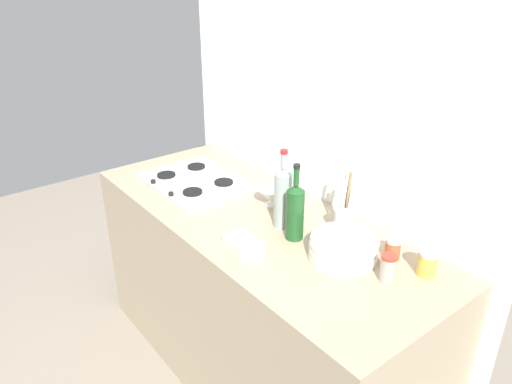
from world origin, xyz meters
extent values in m
plane|color=gray|center=(0.00, 0.00, 0.00)|extent=(6.00, 6.00, 0.00)
cube|color=tan|center=(0.00, 0.00, 0.45)|extent=(1.80, 0.70, 0.90)
cube|color=white|center=(0.00, 0.38, 1.30)|extent=(1.90, 0.06, 2.59)
cube|color=#B2B2B7|center=(-0.46, -0.03, 0.91)|extent=(0.51, 0.40, 0.02)
cylinder|color=black|center=(-0.59, -0.12, 0.93)|extent=(0.09, 0.09, 0.01)
cylinder|color=black|center=(-0.34, -0.12, 0.93)|extent=(0.09, 0.09, 0.01)
cylinder|color=black|center=(-0.59, 0.06, 0.93)|extent=(0.09, 0.09, 0.01)
cylinder|color=black|center=(-0.34, 0.06, 0.93)|extent=(0.09, 0.09, 0.01)
cylinder|color=black|center=(-0.55, -0.21, 0.93)|extent=(0.02, 0.02, 0.02)
cylinder|color=black|center=(-0.37, -0.21, 0.93)|extent=(0.02, 0.02, 0.02)
cylinder|color=silver|center=(0.46, 0.05, 0.91)|extent=(0.26, 0.26, 0.01)
cylinder|color=silver|center=(0.46, 0.05, 0.92)|extent=(0.26, 0.26, 0.01)
cylinder|color=silver|center=(0.46, 0.05, 0.94)|extent=(0.26, 0.26, 0.01)
cylinder|color=silver|center=(0.45, 0.06, 0.95)|extent=(0.26, 0.26, 0.01)
cylinder|color=silver|center=(0.46, 0.05, 0.96)|extent=(0.26, 0.26, 0.01)
cylinder|color=silver|center=(0.46, 0.06, 0.98)|extent=(0.26, 0.26, 0.01)
cylinder|color=gray|center=(0.13, 0.04, 1.02)|extent=(0.07, 0.07, 0.24)
cone|color=gray|center=(0.13, 0.04, 1.15)|extent=(0.07, 0.07, 0.03)
cylinder|color=gray|center=(0.13, 0.04, 1.19)|extent=(0.03, 0.03, 0.06)
cylinder|color=#B21E1E|center=(0.13, 0.04, 1.23)|extent=(0.03, 0.03, 0.02)
cylinder|color=#19471E|center=(0.24, 0.01, 1.00)|extent=(0.07, 0.07, 0.21)
cone|color=#19471E|center=(0.24, 0.01, 1.12)|extent=(0.07, 0.07, 0.03)
cylinder|color=#19471E|center=(0.24, 0.01, 1.17)|extent=(0.02, 0.02, 0.07)
cylinder|color=black|center=(0.24, 0.01, 1.21)|extent=(0.03, 0.03, 0.02)
cylinder|color=white|center=(-0.04, 0.13, 0.91)|extent=(0.07, 0.07, 0.01)
cone|color=white|center=(-0.04, 0.13, 0.95)|extent=(0.15, 0.15, 0.08)
cube|color=silver|center=(0.19, -0.21, 0.93)|extent=(0.17, 0.12, 0.05)
cylinder|color=silver|center=(0.34, 0.19, 0.96)|extent=(0.09, 0.09, 0.11)
cylinder|color=#997247|center=(0.33, 0.21, 1.06)|extent=(0.01, 0.03, 0.22)
cylinder|color=#B7B7B2|center=(0.35, 0.20, 1.07)|extent=(0.01, 0.05, 0.24)
cylinder|color=#B7B7B2|center=(0.33, 0.19, 1.08)|extent=(0.02, 0.05, 0.28)
cylinder|color=#262626|center=(0.33, 0.20, 1.05)|extent=(0.03, 0.02, 0.20)
cylinder|color=#C64C2D|center=(0.57, 0.20, 0.94)|extent=(0.06, 0.06, 0.07)
cylinder|color=beige|center=(0.57, 0.20, 0.98)|extent=(0.06, 0.06, 0.01)
cylinder|color=gold|center=(0.72, 0.21, 0.94)|extent=(0.07, 0.07, 0.08)
cylinder|color=beige|center=(0.72, 0.21, 0.99)|extent=(0.07, 0.07, 0.01)
cylinder|color=#9E998C|center=(0.65, 0.07, 0.95)|extent=(0.05, 0.05, 0.09)
cylinder|color=red|center=(0.65, 0.07, 1.00)|extent=(0.06, 0.06, 0.01)
camera|label=1|loc=(1.49, -1.17, 1.93)|focal=34.32mm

